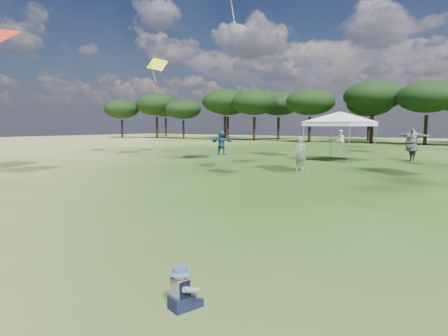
{
  "coord_description": "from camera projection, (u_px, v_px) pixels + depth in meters",
  "views": [
    {
      "loc": [
        2.3,
        -0.83,
        2.08
      ],
      "look_at": [
        -0.21,
        2.85,
        1.57
      ],
      "focal_mm": 30.0,
      "sensor_mm": 36.0,
      "label": 1
    }
  ],
  "objects": [
    {
      "name": "tent_left",
      "position": [
        340.0,
        114.0,
        21.9
      ],
      "size": [
        6.18,
        6.18,
        3.2
      ],
      "rotation": [
        0.0,
        0.0,
        -0.24
      ],
      "color": "gray",
      "rests_on": "ground"
    },
    {
      "name": "toddler",
      "position": [
        182.0,
        290.0,
        4.24
      ],
      "size": [
        0.37,
        0.41,
        0.51
      ],
      "rotation": [
        0.0,
        0.0,
        -0.29
      ],
      "color": "black",
      "rests_on": "ground"
    }
  ]
}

